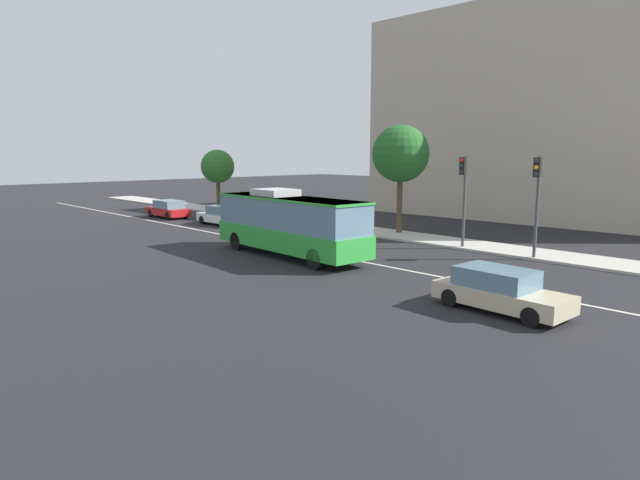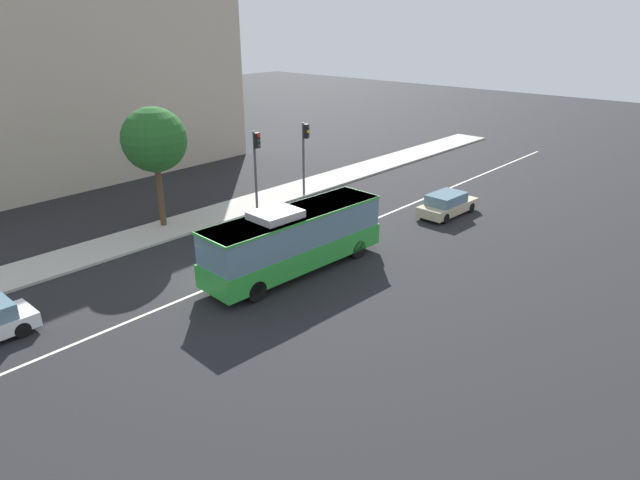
% 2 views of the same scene
% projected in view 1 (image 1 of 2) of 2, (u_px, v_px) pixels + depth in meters
% --- Properties ---
extents(ground_plane, '(160.00, 160.00, 0.00)m').
position_uv_depth(ground_plane, '(271.00, 244.00, 31.93)').
color(ground_plane, black).
extents(sidewalk_kerb, '(80.00, 3.15, 0.14)m').
position_uv_depth(sidewalk_kerb, '(362.00, 230.00, 37.33)').
color(sidewalk_kerb, '#B2ADA3').
rests_on(sidewalk_kerb, ground_plane).
extents(lane_centre_line, '(76.00, 0.16, 0.01)m').
position_uv_depth(lane_centre_line, '(271.00, 244.00, 31.93)').
color(lane_centre_line, silver).
rests_on(lane_centre_line, ground_plane).
extents(transit_bus, '(10.11, 2.98, 3.46)m').
position_uv_depth(transit_bus, '(289.00, 222.00, 27.94)').
color(transit_bus, green).
rests_on(transit_bus, ground_plane).
extents(sedan_red, '(4.52, 1.86, 1.46)m').
position_uv_depth(sedan_red, '(168.00, 209.00, 45.19)').
color(sedan_red, '#B21919').
rests_on(sedan_red, ground_plane).
extents(sedan_beige, '(4.58, 2.00, 1.46)m').
position_uv_depth(sedan_beige, '(500.00, 290.00, 18.25)').
color(sedan_beige, '#C6B793').
rests_on(sedan_beige, ground_plane).
extents(sedan_white, '(4.50, 1.82, 1.46)m').
position_uv_depth(sedan_white, '(223.00, 215.00, 40.53)').
color(sedan_white, white).
rests_on(sedan_white, ground_plane).
extents(traffic_light_near_corner, '(0.34, 0.62, 5.20)m').
position_uv_depth(traffic_light_near_corner, '(537.00, 190.00, 26.54)').
color(traffic_light_near_corner, '#47474C').
rests_on(traffic_light_near_corner, ground_plane).
extents(traffic_light_mid_block, '(0.32, 0.62, 5.20)m').
position_uv_depth(traffic_light_mid_block, '(464.00, 186.00, 29.74)').
color(traffic_light_mid_block, '#47474C').
rests_on(traffic_light_mid_block, ground_plane).
extents(street_tree_kerbside_left, '(3.14, 3.14, 5.71)m').
position_uv_depth(street_tree_kerbside_left, '(218.00, 167.00, 50.62)').
color(street_tree_kerbside_left, '#4C3823').
rests_on(street_tree_kerbside_left, ground_plane).
extents(street_tree_kerbside_centre, '(3.73, 3.73, 7.19)m').
position_uv_depth(street_tree_kerbside_centre, '(401.00, 154.00, 35.05)').
color(street_tree_kerbside_centre, '#4C3823').
rests_on(street_tree_kerbside_centre, ground_plane).
extents(office_block_background, '(28.19, 14.51, 17.00)m').
position_uv_depth(office_block_background, '(551.00, 115.00, 44.93)').
color(office_block_background, '#B7A893').
rests_on(office_block_background, ground_plane).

